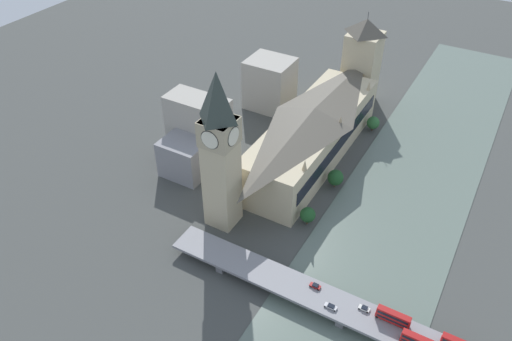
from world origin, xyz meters
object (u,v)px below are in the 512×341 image
Objects in this scene: parliament_hall at (313,133)px; double_decker_bus_rear at (417,341)px; car_southbound_lead at (364,308)px; car_northbound_tail at (315,286)px; road_bridge at (346,309)px; car_northbound_lead at (331,306)px; victoria_tower at (362,62)px; double_decker_bus_mid at (393,317)px; clock_tower at (220,150)px.

parliament_hall is 114.91m from double_decker_bus_rear.
car_southbound_lead is at bearing -14.56° from double_decker_bus_rear.
car_northbound_tail is 19.14m from car_southbound_lead.
car_northbound_lead reaches higher than road_bridge.
double_decker_bus_rear is 2.53× the size of car_northbound_tail.
victoria_tower is 4.58× the size of double_decker_bus_mid.
double_decker_bus_rear is (-9.59, 5.13, -0.04)m from double_decker_bus_mid.
double_decker_bus_mid is at bearing -170.98° from road_bridge.
road_bridge is at bearing 109.24° from victoria_tower.
parliament_hall is at bearing -102.19° from clock_tower.
double_decker_bus_mid is 1.13× the size of double_decker_bus_rear.
victoria_tower reaches higher than double_decker_bus_mid.
parliament_hall reaches higher than car_northbound_lead.
victoria_tower reaches higher than car_northbound_tail.
clock_tower reaches higher than double_decker_bus_rear.
clock_tower is 71.96m from car_northbound_lead.
car_northbound_tail is (-38.09, 79.50, -8.49)m from parliament_hall.
double_decker_bus_mid is 21.46m from car_northbound_lead.
double_decker_bus_rear is 2.30× the size of car_northbound_lead.
double_decker_bus_mid is (-80.75, 18.06, -30.14)m from clock_tower.
car_northbound_tail is at bearing -33.06° from car_northbound_lead.
clock_tower is 6.86× the size of double_decker_bus_rear.
parliament_hall is 22.70× the size of car_northbound_lead.
road_bridge is 16.60m from double_decker_bus_mid.
clock_tower reaches higher than car_southbound_lead.
victoria_tower reaches higher than car_northbound_lead.
road_bridge is (-51.45, 147.39, -21.16)m from victoria_tower.
car_southbound_lead is (-57.28, 144.86, -19.52)m from victoria_tower.
clock_tower is 63.20m from car_northbound_tail.
double_decker_bus_mid is 10.88m from double_decker_bus_rear.
parliament_hall is 1.90× the size of victoria_tower.
double_decker_bus_rear reaches higher than road_bridge.
car_northbound_lead is 10.20m from car_northbound_tail.
double_decker_bus_mid is at bearing 167.40° from clock_tower.
double_decker_bus_rear is (-76.97, 85.07, -6.49)m from parliament_hall.
road_bridge is at bearing 23.52° from car_southbound_lead.
car_northbound_lead is (30.32, -0.00, -2.05)m from double_decker_bus_rear.
car_northbound_lead is at bearing 13.88° from double_decker_bus_mid.
road_bridge is 13.68× the size of double_decker_bus_rear.
car_southbound_lead is at bearing 111.58° from victoria_tower.
car_southbound_lead is at bearing -154.16° from car_northbound_lead.
car_southbound_lead is at bearing 125.60° from parliament_hall.
clock_tower is at bearing 77.81° from parliament_hall.
double_decker_bus_mid is at bearing 179.99° from car_southbound_lead.
parliament_hall is at bearing -49.88° from double_decker_bus_mid.
clock_tower reaches higher than victoria_tower.
clock_tower is 128.13m from victoria_tower.
car_southbound_lead is (-5.83, -2.54, 1.64)m from road_bridge.
victoria_tower is at bearing -96.00° from clock_tower.
road_bridge is 6.57m from car_southbound_lead.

